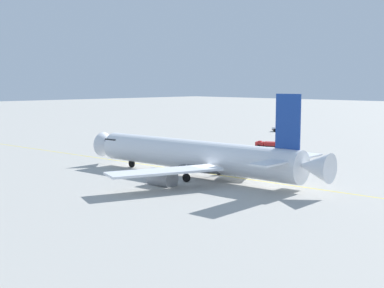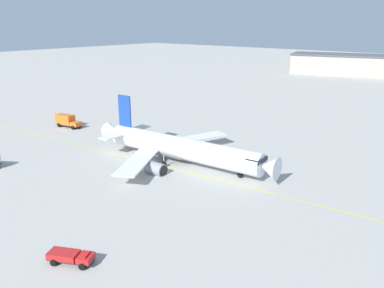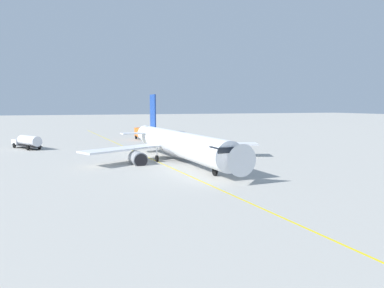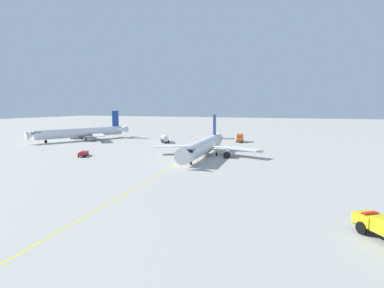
# 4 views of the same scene
# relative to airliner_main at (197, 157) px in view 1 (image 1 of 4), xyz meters

# --- Properties ---
(ground_plane) EXTENTS (600.00, 600.00, 0.00)m
(ground_plane) POSITION_rel_airliner_main_xyz_m (4.27, -2.89, -2.79)
(ground_plane) COLOR #ADAAA3
(airliner_main) EXTENTS (38.95, 32.00, 11.78)m
(airliner_main) POSITION_rel_airliner_main_xyz_m (0.00, 0.00, 0.00)
(airliner_main) COLOR white
(airliner_main) RESTS_ON ground_plane
(ops_pickup_truck) EXTENTS (5.35, 3.92, 1.41)m
(ops_pickup_truck) POSITION_rel_airliner_main_xyz_m (-11.97, 32.08, -1.98)
(ops_pickup_truck) COLOR #232326
(ops_pickup_truck) RESTS_ON ground_plane
(pushback_tug_truck) EXTENTS (5.93, 4.44, 1.30)m
(pushback_tug_truck) POSITION_rel_airliner_main_xyz_m (-30.38, 62.91, -1.98)
(pushback_tug_truck) COLOR #232326
(pushback_tug_truck) RESTS_ON ground_plane
(taxiway_centreline) EXTENTS (166.84, 14.95, 0.01)m
(taxiway_centreline) POSITION_rel_airliner_main_xyz_m (-2.53, 3.08, -2.78)
(taxiway_centreline) COLOR yellow
(taxiway_centreline) RESTS_ON ground_plane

